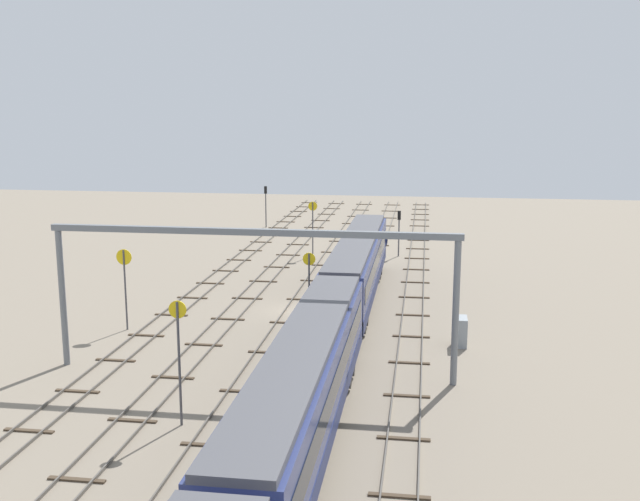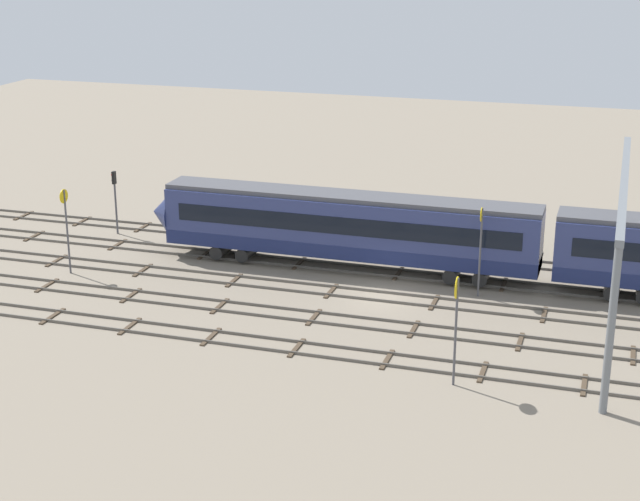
# 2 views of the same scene
# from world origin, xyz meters

# --- Properties ---
(ground_plane) EXTENTS (141.39, 141.39, 0.00)m
(ground_plane) POSITION_xyz_m (0.00, 0.00, 0.00)
(ground_plane) COLOR gray
(track_near_foreground) EXTENTS (125.39, 2.40, 0.16)m
(track_near_foreground) POSITION_xyz_m (-0.00, -8.54, 0.07)
(track_near_foreground) COLOR #59544C
(track_near_foreground) RESTS_ON ground
(track_with_train) EXTENTS (125.39, 2.40, 0.16)m
(track_with_train) POSITION_xyz_m (-0.00, -4.27, 0.07)
(track_with_train) COLOR #59544C
(track_with_train) RESTS_ON ground
(track_middle) EXTENTS (125.39, 2.40, 0.16)m
(track_middle) POSITION_xyz_m (0.00, 0.00, 0.07)
(track_middle) COLOR #59544C
(track_middle) RESTS_ON ground
(track_second_far) EXTENTS (125.39, 2.40, 0.16)m
(track_second_far) POSITION_xyz_m (0.00, 4.27, 0.07)
(track_second_far) COLOR #59544C
(track_second_far) RESTS_ON ground
(track_far_background) EXTENTS (125.39, 2.40, 0.16)m
(track_far_background) POSITION_xyz_m (-0.00, 8.54, 0.07)
(track_far_background) COLOR #59544C
(track_far_background) RESTS_ON ground
(overhead_gantry) EXTENTS (0.40, 22.63, 8.22)m
(overhead_gantry) POSITION_xyz_m (-13.00, 0.06, 6.44)
(overhead_gantry) COLOR slate
(overhead_gantry) RESTS_ON ground
(speed_sign_mid_trackside) EXTENTS (0.14, 0.89, 5.46)m
(speed_sign_mid_trackside) POSITION_xyz_m (19.83, 1.74, 3.50)
(speed_sign_mid_trackside) COLOR #4C4C51
(speed_sign_mid_trackside) RESTS_ON ground
(speed_sign_far_trackside) EXTENTS (0.14, 1.04, 5.47)m
(speed_sign_far_trackside) POSITION_xyz_m (-6.07, 10.29, 3.64)
(speed_sign_far_trackside) COLOR #4C4C51
(speed_sign_far_trackside) RESTS_ON ground
(speed_sign_distant_end) EXTENTS (0.14, 0.82, 5.45)m
(speed_sign_distant_end) POSITION_xyz_m (-5.37, -1.91, 3.42)
(speed_sign_distant_end) COLOR #4C4C51
(speed_sign_distant_end) RESTS_ON ground
(signal_light_trackside_departure) EXTENTS (0.31, 0.32, 4.56)m
(signal_light_trackside_departure) POSITION_xyz_m (21.11, -6.68, 2.98)
(signal_light_trackside_departure) COLOR #4C4C51
(signal_light_trackside_departure) RESTS_ON ground
(relay_cabinet) EXTENTS (1.48, 0.67, 1.81)m
(relay_cabinet) POSITION_xyz_m (-6.28, -11.65, 0.91)
(relay_cabinet) COLOR gray
(relay_cabinet) RESTS_ON ground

